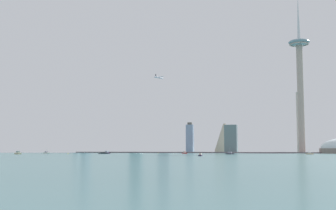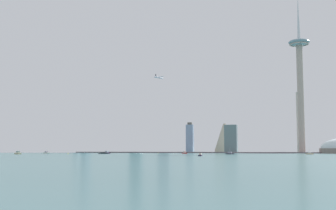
{
  "view_description": "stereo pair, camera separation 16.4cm",
  "coord_description": "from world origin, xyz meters",
  "px_view_note": "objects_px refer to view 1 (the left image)",
  "views": [
    {
      "loc": [
        248.17,
        -456.83,
        8.69
      ],
      "look_at": [
        -37.58,
        452.63,
        104.68
      ],
      "focal_mm": 46.66,
      "sensor_mm": 36.0,
      "label": 1
    },
    {
      "loc": [
        248.33,
        -456.78,
        8.69
      ],
      "look_at": [
        -37.58,
        452.63,
        104.68
      ],
      "focal_mm": 46.66,
      "sensor_mm": 36.0,
      "label": 2
    }
  ],
  "objects_px": {
    "skyscraper_0": "(165,122)",
    "channel_buoy_1": "(68,153)",
    "skyscraper_2": "(221,138)",
    "boat_2": "(200,155)",
    "boat_6": "(107,153)",
    "boat_0": "(46,153)",
    "airplane": "(159,78)",
    "skyscraper_1": "(300,123)",
    "channel_buoy_0": "(158,153)",
    "boat_3": "(310,153)",
    "observation_tower": "(300,71)",
    "skyscraper_6": "(86,127)",
    "skyscraper_3": "(77,138)",
    "boat_7": "(18,153)",
    "boat_4": "(103,153)",
    "skyscraper_5": "(231,139)",
    "boat_1": "(185,153)",
    "skyscraper_7": "(136,121)",
    "boat_5": "(230,153)",
    "skyscraper_4": "(190,138)"
  },
  "relations": [
    {
      "from": "skyscraper_0",
      "to": "channel_buoy_1",
      "type": "height_order",
      "value": "skyscraper_0"
    },
    {
      "from": "skyscraper_2",
      "to": "boat_2",
      "type": "relative_size",
      "value": 6.25
    },
    {
      "from": "boat_6",
      "to": "boat_0",
      "type": "bearing_deg",
      "value": 112.07
    },
    {
      "from": "channel_buoy_1",
      "to": "airplane",
      "type": "bearing_deg",
      "value": 73.27
    },
    {
      "from": "skyscraper_1",
      "to": "channel_buoy_0",
      "type": "distance_m",
      "value": 328.61
    },
    {
      "from": "boat_3",
      "to": "channel_buoy_1",
      "type": "relative_size",
      "value": 5.01
    },
    {
      "from": "channel_buoy_0",
      "to": "observation_tower",
      "type": "bearing_deg",
      "value": 24.21
    },
    {
      "from": "observation_tower",
      "to": "skyscraper_6",
      "type": "distance_m",
      "value": 549.7
    },
    {
      "from": "channel_buoy_0",
      "to": "boat_0",
      "type": "bearing_deg",
      "value": -148.27
    },
    {
      "from": "skyscraper_2",
      "to": "skyscraper_3",
      "type": "relative_size",
      "value": 0.93
    },
    {
      "from": "boat_6",
      "to": "boat_7",
      "type": "xyz_separation_m",
      "value": [
        -99.08,
        -124.3,
        0.05
      ]
    },
    {
      "from": "skyscraper_0",
      "to": "boat_0",
      "type": "bearing_deg",
      "value": -112.71
    },
    {
      "from": "skyscraper_2",
      "to": "channel_buoy_1",
      "type": "bearing_deg",
      "value": -117.99
    },
    {
      "from": "observation_tower",
      "to": "boat_7",
      "type": "relative_size",
      "value": 23.69
    },
    {
      "from": "skyscraper_2",
      "to": "boat_0",
      "type": "bearing_deg",
      "value": -131.85
    },
    {
      "from": "skyscraper_6",
      "to": "airplane",
      "type": "relative_size",
      "value": 4.95
    },
    {
      "from": "skyscraper_1",
      "to": "boat_4",
      "type": "height_order",
      "value": "skyscraper_1"
    },
    {
      "from": "skyscraper_5",
      "to": "channel_buoy_0",
      "type": "distance_m",
      "value": 185.51
    },
    {
      "from": "boat_0",
      "to": "boat_4",
      "type": "xyz_separation_m",
      "value": [
        116.37,
        -2.74,
        -0.44
      ]
    },
    {
      "from": "boat_0",
      "to": "boat_1",
      "type": "distance_m",
      "value": 254.44
    },
    {
      "from": "skyscraper_6",
      "to": "channel_buoy_1",
      "type": "distance_m",
      "value": 407.05
    },
    {
      "from": "airplane",
      "to": "skyscraper_2",
      "type": "bearing_deg",
      "value": -25.37
    },
    {
      "from": "skyscraper_7",
      "to": "boat_2",
      "type": "bearing_deg",
      "value": -59.89
    },
    {
      "from": "observation_tower",
      "to": "boat_4",
      "type": "distance_m",
      "value": 441.57
    },
    {
      "from": "skyscraper_0",
      "to": "boat_5",
      "type": "relative_size",
      "value": 10.29
    },
    {
      "from": "boat_5",
      "to": "channel_buoy_0",
      "type": "bearing_deg",
      "value": 158.53
    },
    {
      "from": "skyscraper_3",
      "to": "boat_0",
      "type": "distance_m",
      "value": 283.47
    },
    {
      "from": "channel_buoy_0",
      "to": "channel_buoy_1",
      "type": "distance_m",
      "value": 196.83
    },
    {
      "from": "skyscraper_6",
      "to": "boat_7",
      "type": "height_order",
      "value": "skyscraper_6"
    },
    {
      "from": "skyscraper_3",
      "to": "skyscraper_6",
      "type": "relative_size",
      "value": 0.55
    },
    {
      "from": "airplane",
      "to": "observation_tower",
      "type": "bearing_deg",
      "value": -60.96
    },
    {
      "from": "skyscraper_7",
      "to": "boat_4",
      "type": "xyz_separation_m",
      "value": [
        46.91,
        -273.49,
        -74.89
      ]
    },
    {
      "from": "skyscraper_7",
      "to": "boat_0",
      "type": "bearing_deg",
      "value": -104.39
    },
    {
      "from": "skyscraper_3",
      "to": "boat_0",
      "type": "xyz_separation_m",
      "value": [
        87.61,
        -267.41,
        -34.25
      ]
    },
    {
      "from": "skyscraper_3",
      "to": "boat_3",
      "type": "height_order",
      "value": "skyscraper_3"
    },
    {
      "from": "skyscraper_1",
      "to": "airplane",
      "type": "relative_size",
      "value": 4.96
    },
    {
      "from": "boat_0",
      "to": "channel_buoy_0",
      "type": "relative_size",
      "value": 10.16
    },
    {
      "from": "skyscraper_1",
      "to": "skyscraper_7",
      "type": "bearing_deg",
      "value": -176.6
    },
    {
      "from": "skyscraper_6",
      "to": "boat_3",
      "type": "distance_m",
      "value": 620.06
    },
    {
      "from": "boat_4",
      "to": "boat_5",
      "type": "distance_m",
      "value": 221.34
    },
    {
      "from": "skyscraper_7",
      "to": "boat_6",
      "type": "distance_m",
      "value": 260.97
    },
    {
      "from": "skyscraper_6",
      "to": "airplane",
      "type": "distance_m",
      "value": 283.96
    },
    {
      "from": "skyscraper_1",
      "to": "boat_7",
      "type": "relative_size",
      "value": 9.25
    },
    {
      "from": "skyscraper_3",
      "to": "observation_tower",
      "type": "bearing_deg",
      "value": -3.73
    },
    {
      "from": "skyscraper_1",
      "to": "boat_3",
      "type": "distance_m",
      "value": 278.79
    },
    {
      "from": "skyscraper_4",
      "to": "boat_4",
      "type": "xyz_separation_m",
      "value": [
        -87.84,
        -268.16,
        -31.72
      ]
    },
    {
      "from": "skyscraper_1",
      "to": "skyscraper_2",
      "type": "height_order",
      "value": "skyscraper_1"
    },
    {
      "from": "observation_tower",
      "to": "boat_3",
      "type": "relative_size",
      "value": 27.66
    },
    {
      "from": "skyscraper_1",
      "to": "channel_buoy_0",
      "type": "height_order",
      "value": "skyscraper_1"
    },
    {
      "from": "boat_7",
      "to": "airplane",
      "type": "height_order",
      "value": "airplane"
    }
  ]
}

